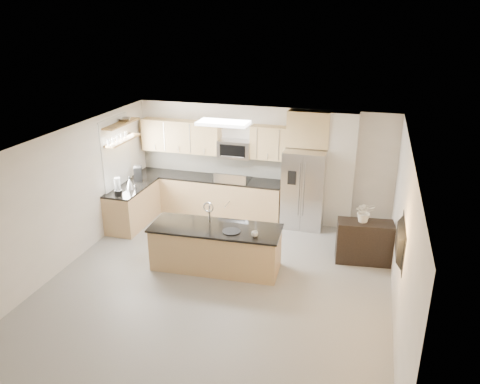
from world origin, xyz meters
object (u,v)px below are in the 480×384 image
(coffee_maker, at_px, (138,174))
(cup, at_px, (255,234))
(kettle, at_px, (130,183))
(flower_vase, at_px, (365,207))
(refrigerator, at_px, (304,188))
(television, at_px, (397,241))
(bowl, at_px, (125,119))
(range, at_px, (234,197))
(blender, at_px, (118,188))
(credenza, at_px, (364,242))
(platter, at_px, (231,231))
(microwave, at_px, (235,149))
(island, at_px, (216,247))

(coffee_maker, bearing_deg, cup, -30.19)
(kettle, relative_size, flower_vase, 0.45)
(refrigerator, xyz_separation_m, coffee_maker, (-3.75, -0.63, 0.19))
(television, bearing_deg, bowl, 67.94)
(refrigerator, relative_size, bowl, 4.91)
(refrigerator, xyz_separation_m, flower_vase, (1.35, -1.33, 0.25))
(cup, distance_m, television, 2.44)
(range, distance_m, flower_vase, 3.38)
(bowl, relative_size, flower_vase, 0.60)
(blender, height_order, flower_vase, flower_vase)
(coffee_maker, relative_size, bowl, 0.92)
(credenza, height_order, platter, platter)
(microwave, xyz_separation_m, credenza, (3.06, -1.52, -1.21))
(island, distance_m, credenza, 2.86)
(coffee_maker, bearing_deg, range, 17.92)
(island, relative_size, credenza, 2.36)
(blender, relative_size, television, 0.36)
(credenza, bearing_deg, flower_vase, 149.23)
(range, distance_m, credenza, 3.36)
(platter, relative_size, bowl, 0.91)
(cup, relative_size, television, 0.11)
(cup, bearing_deg, microwave, 113.45)
(platter, bearing_deg, microwave, 105.23)
(bowl, bearing_deg, platter, -30.20)
(island, height_order, blender, blender)
(range, xyz_separation_m, refrigerator, (1.66, -0.05, 0.42))
(platter, height_order, coffee_maker, coffee_maker)
(kettle, relative_size, coffee_maker, 0.82)
(platter, distance_m, coffee_maker, 3.37)
(cup, bearing_deg, flower_vase, 33.23)
(range, height_order, bowl, bowl)
(refrigerator, distance_m, flower_vase, 1.91)
(range, distance_m, refrigerator, 1.71)
(coffee_maker, bearing_deg, kettle, -82.33)
(island, height_order, credenza, island)
(television, bearing_deg, flower_vase, 16.05)
(microwave, height_order, island, microwave)
(platter, bearing_deg, credenza, 25.49)
(range, height_order, credenza, range)
(cup, relative_size, kettle, 0.44)
(credenza, distance_m, flower_vase, 0.72)
(credenza, bearing_deg, television, -81.94)
(refrigerator, height_order, television, refrigerator)
(platter, distance_m, kettle, 3.05)
(credenza, bearing_deg, bowl, 166.72)
(range, distance_m, bowl, 3.05)
(television, bearing_deg, range, 48.36)
(credenza, bearing_deg, coffee_maker, 165.34)
(blender, xyz_separation_m, television, (5.59, -1.50, 0.26))
(microwave, height_order, blender, microwave)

